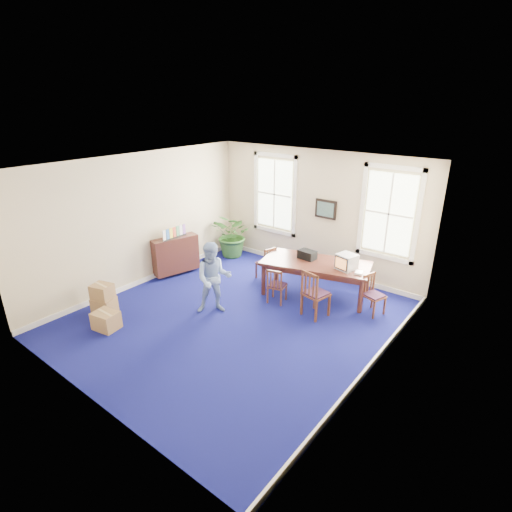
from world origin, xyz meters
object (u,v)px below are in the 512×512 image
Objects in this scene: credenza at (176,257)px; cardboard_boxes at (111,299)px; man at (214,278)px; potted_plant at (234,235)px; crt_tv at (347,262)px; chair_near_left at (277,285)px; conference_table at (315,278)px.

credenza is 2.31m from cardboard_boxes.
man is 1.22× the size of potted_plant.
man is at bearing -56.48° from potted_plant.
crt_tv reaches higher than cardboard_boxes.
potted_plant is at bearing -43.35° from chair_near_left.
crt_tv is 1.62m from chair_near_left.
credenza is at bearing -176.43° from conference_table.
chair_near_left is at bearing -129.98° from crt_tv.
cardboard_boxes is (-3.00, -3.46, -0.07)m from conference_table.
potted_plant reaches higher than credenza.
credenza is (-4.20, -1.26, -0.53)m from crt_tv.
crt_tv is (0.72, 0.06, 0.59)m from conference_table.
cardboard_boxes is at bearing -146.40° from conference_table.
credenza is at bearing -100.87° from potted_plant.
man is 3.27m from potted_plant.
potted_plant reaches higher than conference_table.
potted_plant is at bearing 152.07° from conference_table.
chair_near_left is at bearing 12.48° from man.
crt_tv is 0.32× the size of potted_plant.
conference_table is 2.45m from man.
man is at bearing -6.18° from credenza.
cardboard_boxes is at bearing -63.06° from credenza.
credenza is 0.99× the size of cardboard_boxes.
credenza reaches higher than cardboard_boxes.
conference_table is 2.00× the size of cardboard_boxes.
crt_tv is at bearing -9.32° from potted_plant.
potted_plant is 1.07× the size of cardboard_boxes.
crt_tv is 2.93m from man.
chair_near_left is at bearing -136.49° from conference_table.
crt_tv is 5.16m from cardboard_boxes.
credenza is (-2.17, 0.83, -0.32)m from man.
potted_plant is at bearing -175.32° from crt_tv.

